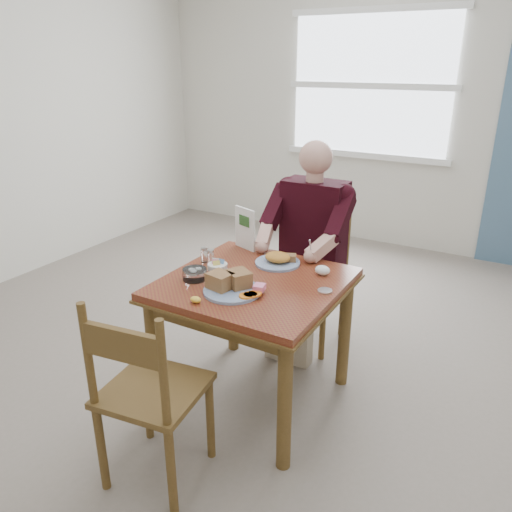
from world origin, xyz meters
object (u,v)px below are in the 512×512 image
Objects in this scene: near_plate at (232,285)px; chair_far at (313,275)px; table at (254,299)px; far_plate at (279,260)px; chair_near at (148,394)px; diner at (309,232)px.

chair_far is at bearing 88.48° from near_plate.
far_plate reaches higher than table.
chair_far reaches higher than near_plate.
chair_near is 1.07m from far_plate.
far_plate is (0.01, -0.53, 0.30)m from chair_far.
chair_near is 1.51m from diner.
diner is 0.44m from far_plate.
near_plate reaches higher than far_plate.
far_plate is at bearing -88.80° from diner.
far_plate is (0.01, -0.44, -0.03)m from diner.
table is 2.69× the size of far_plate.
chair_near is (-0.10, -1.55, 0.00)m from chair_far.
chair_far is 0.69× the size of diner.
chair_near is at bearing -93.56° from chair_far.
near_plate is at bearing -91.52° from chair_far.
chair_far is at bearing 91.00° from far_plate.
diner reaches higher than table.
table is at bearing 82.73° from chair_near.
chair_far is 1.02m from near_plate.
chair_far is 1.56m from chair_near.
table is 0.66× the size of diner.
diner is 3.77× the size of near_plate.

